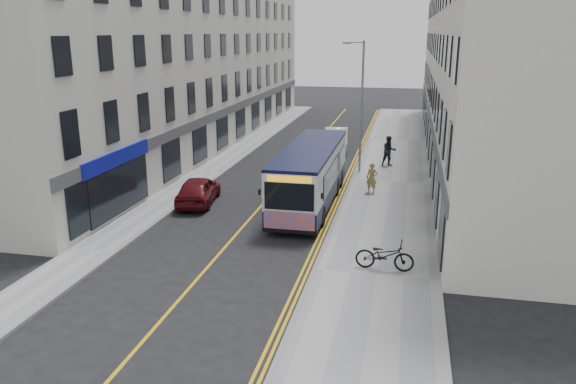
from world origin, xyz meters
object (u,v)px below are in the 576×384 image
at_px(car_maroon, 198,190).
at_px(city_bus, 311,173).
at_px(streetlamp, 360,103).
at_px(bicycle, 385,255).
at_px(pedestrian_near, 372,178).
at_px(car_white, 336,139).
at_px(pedestrian_far, 389,151).

bearing_deg(car_maroon, city_bus, -177.78).
bearing_deg(streetlamp, bicycle, -81.06).
height_order(streetlamp, pedestrian_near, streetlamp).
distance_m(car_white, car_maroon, 15.76).
bearing_deg(pedestrian_far, streetlamp, -152.20).
distance_m(bicycle, car_white, 22.10).
bearing_deg(pedestrian_near, bicycle, -71.49).
relative_size(pedestrian_near, pedestrian_far, 0.85).
relative_size(bicycle, pedestrian_near, 1.28).
bearing_deg(pedestrian_near, streetlamp, 115.77).
distance_m(pedestrian_far, car_maroon, 13.60).
xyz_separation_m(streetlamp, pedestrian_far, (1.78, 1.98, -3.29)).
xyz_separation_m(city_bus, car_white, (-0.52, 13.93, -0.85)).
distance_m(bicycle, car_maroon, 11.82).
distance_m(streetlamp, car_white, 8.09).
bearing_deg(bicycle, car_white, 14.38).
bearing_deg(pedestrian_near, car_white, 118.55).
bearing_deg(pedestrian_far, bicycle, -108.48).
height_order(bicycle, pedestrian_near, pedestrian_near).
bearing_deg(car_white, pedestrian_far, -56.59).
height_order(city_bus, car_white, city_bus).
height_order(city_bus, car_maroon, city_bus).
distance_m(city_bus, bicycle, 8.76).
relative_size(bicycle, pedestrian_far, 1.09).
bearing_deg(car_maroon, pedestrian_far, -140.17).
bearing_deg(streetlamp, pedestrian_far, 48.13).
distance_m(pedestrian_near, car_maroon, 9.21).
height_order(pedestrian_near, car_maroon, pedestrian_near).
height_order(pedestrian_near, pedestrian_far, pedestrian_far).
distance_m(streetlamp, pedestrian_near, 5.88).
distance_m(city_bus, car_white, 13.96).
distance_m(city_bus, pedestrian_near, 3.86).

